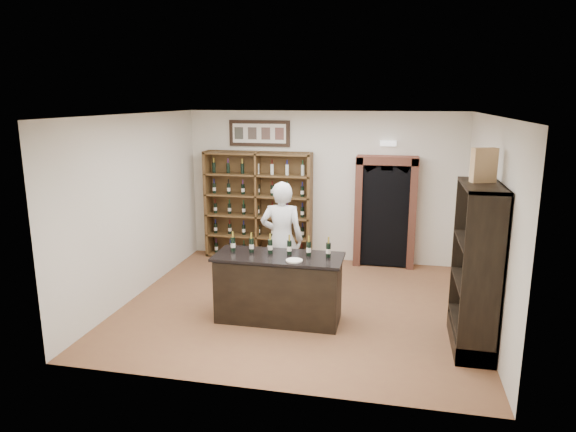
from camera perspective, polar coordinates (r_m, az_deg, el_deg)
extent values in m
plane|color=brown|center=(8.36, 1.26, -9.84)|extent=(5.50, 5.50, 0.00)
plane|color=white|center=(7.71, 1.38, 11.17)|extent=(5.50, 5.50, 0.00)
cube|color=silver|center=(10.32, 3.91, 3.24)|extent=(5.50, 0.04, 3.00)
cube|color=silver|center=(8.82, -16.52, 1.05)|extent=(0.04, 5.00, 3.00)
cube|color=silver|center=(7.88, 21.37, -0.71)|extent=(0.04, 5.00, 3.00)
cube|color=brown|center=(10.62, -3.10, 1.33)|extent=(2.20, 0.02, 2.20)
cube|color=brown|center=(10.78, -8.85, 1.37)|extent=(0.06, 0.38, 2.20)
cube|color=brown|center=(10.23, 2.44, 0.88)|extent=(0.06, 0.38, 2.20)
cube|color=brown|center=(10.45, -3.36, 1.14)|extent=(0.04, 0.38, 2.20)
cube|color=brown|center=(10.72, -3.28, -4.41)|extent=(2.18, 0.38, 0.04)
cube|color=brown|center=(10.60, -3.31, -2.23)|extent=(2.18, 0.38, 0.04)
cube|color=brown|center=(10.50, -3.34, 0.01)|extent=(2.18, 0.38, 0.03)
cube|color=brown|center=(10.41, -3.37, 2.28)|extent=(2.18, 0.38, 0.04)
cube|color=brown|center=(10.34, -3.40, 4.59)|extent=(2.18, 0.38, 0.04)
cube|color=brown|center=(10.29, -3.43, 6.92)|extent=(2.18, 0.38, 0.04)
cube|color=black|center=(10.43, -3.20, 9.16)|extent=(1.25, 0.04, 0.52)
cube|color=black|center=(10.15, 10.74, 0.30)|extent=(0.97, 0.29, 2.05)
cube|color=#98503A|center=(10.14, 7.84, 0.53)|extent=(0.14, 0.35, 2.15)
cube|color=#98503A|center=(10.13, 13.66, 0.25)|extent=(0.14, 0.35, 2.15)
cube|color=#98503A|center=(9.95, 10.99, 6.10)|extent=(1.15, 0.35, 0.16)
cube|color=white|center=(10.03, 11.08, 7.93)|extent=(0.30, 0.10, 0.10)
cube|color=black|center=(7.68, -1.05, -8.19)|extent=(1.80, 0.70, 0.94)
cube|color=black|center=(7.51, -1.07, -4.56)|extent=(1.88, 0.78, 0.04)
cylinder|color=black|center=(7.74, -6.14, -3.13)|extent=(0.07, 0.07, 0.21)
cylinder|color=silver|center=(7.74, -6.13, -3.24)|extent=(0.07, 0.07, 0.07)
cylinder|color=#AE972E|center=(7.70, -6.16, -2.06)|extent=(0.03, 0.03, 0.09)
cylinder|color=black|center=(7.66, -4.08, -3.27)|extent=(0.07, 0.07, 0.21)
cylinder|color=silver|center=(7.66, -4.08, -3.38)|extent=(0.07, 0.07, 0.07)
cylinder|color=#AE972E|center=(7.61, -4.10, -2.19)|extent=(0.03, 0.03, 0.09)
cylinder|color=black|center=(7.58, -1.99, -3.40)|extent=(0.07, 0.07, 0.21)
cylinder|color=silver|center=(7.59, -1.99, -3.51)|extent=(0.07, 0.07, 0.07)
cylinder|color=#AE972E|center=(7.54, -2.00, -2.31)|extent=(0.03, 0.03, 0.09)
cylinder|color=black|center=(7.52, 0.15, -3.53)|extent=(0.07, 0.07, 0.21)
cylinder|color=silver|center=(7.52, 0.15, -3.64)|extent=(0.07, 0.07, 0.07)
cylinder|color=#AE972E|center=(7.48, 0.15, -2.43)|extent=(0.03, 0.03, 0.09)
cylinder|color=black|center=(7.47, 2.31, -3.66)|extent=(0.07, 0.07, 0.21)
cylinder|color=silver|center=(7.47, 2.31, -3.77)|extent=(0.07, 0.07, 0.07)
cylinder|color=#AE972E|center=(7.43, 2.32, -2.55)|extent=(0.03, 0.03, 0.09)
cylinder|color=black|center=(7.43, 4.51, -3.79)|extent=(0.07, 0.07, 0.21)
cylinder|color=silver|center=(7.43, 4.51, -3.90)|extent=(0.07, 0.07, 0.07)
cylinder|color=#AE972E|center=(7.39, 4.53, -2.67)|extent=(0.03, 0.03, 0.09)
cube|color=black|center=(7.12, 21.98, -5.50)|extent=(0.02, 1.20, 2.20)
cube|color=black|center=(6.54, 20.81, -7.02)|extent=(0.48, 0.04, 2.20)
cube|color=black|center=(7.64, 19.56, -4.09)|extent=(0.48, 0.04, 2.20)
cube|color=black|center=(6.84, 20.84, 3.18)|extent=(0.48, 1.20, 0.04)
cube|color=black|center=(7.44, 19.54, -12.63)|extent=(0.48, 1.20, 0.24)
cube|color=black|center=(7.35, 19.68, -11.01)|extent=(0.48, 1.16, 0.03)
cube|color=black|center=(7.15, 20.01, -6.97)|extent=(0.48, 1.16, 0.03)
cube|color=black|center=(6.99, 20.36, -2.72)|extent=(0.48, 1.16, 0.03)
imported|color=silver|center=(8.44, -0.69, -2.64)|extent=(0.75, 0.53, 1.94)
cylinder|color=silver|center=(7.25, 0.69, -4.96)|extent=(0.24, 0.24, 0.02)
cube|color=tan|center=(6.94, 20.94, 5.29)|extent=(0.33, 0.22, 0.43)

